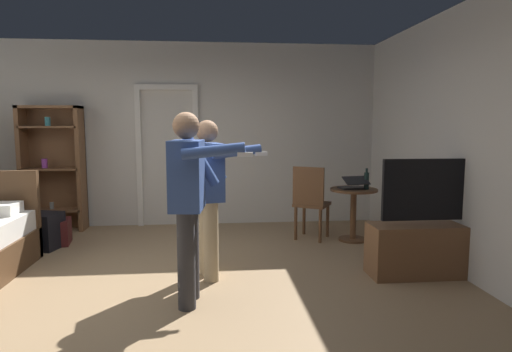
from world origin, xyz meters
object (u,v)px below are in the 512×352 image
at_px(bookshelf, 53,164).
at_px(bottle_on_table, 366,180).
at_px(person_blue_shirt, 189,195).
at_px(suitcase_dark, 36,231).
at_px(wooden_chair, 310,200).
at_px(laptop, 353,185).
at_px(tv_flatscreen, 431,242).
at_px(side_table, 353,206).
at_px(person_striped_shirt, 209,189).
at_px(suitcase_small, 43,233).

distance_m(bookshelf, bottle_on_table, 4.44).
relative_size(bookshelf, person_blue_shirt, 1.10).
bearing_deg(suitcase_dark, wooden_chair, 15.13).
bearing_deg(laptop, tv_flatscreen, -73.90).
distance_m(side_table, person_striped_shirt, 2.29).
bearing_deg(suitcase_small, side_table, -11.90).
relative_size(tv_flatscreen, side_table, 1.80).
distance_m(bookshelf, wooden_chair, 3.74).
bearing_deg(person_blue_shirt, person_striped_shirt, 75.59).
height_order(bottle_on_table, person_blue_shirt, person_blue_shirt).
height_order(person_striped_shirt, suitcase_dark, person_striped_shirt).
relative_size(person_blue_shirt, suitcase_dark, 2.85).
bearing_deg(suitcase_dark, laptop, 12.96).
xyz_separation_m(bookshelf, person_striped_shirt, (2.27, -2.25, -0.07)).
bearing_deg(laptop, person_blue_shirt, -137.96).
distance_m(person_blue_shirt, person_striped_shirt, 0.66).
height_order(laptop, person_striped_shirt, person_striped_shirt).
distance_m(person_blue_shirt, suitcase_dark, 2.85).
bearing_deg(suitcase_small, laptop, -12.53).
xyz_separation_m(laptop, person_blue_shirt, (-2.03, -1.83, 0.20)).
xyz_separation_m(side_table, suitcase_small, (-4.02, 0.16, -0.31)).
distance_m(bottle_on_table, wooden_chair, 0.77).
bearing_deg(side_table, suitcase_small, 177.75).
bearing_deg(tv_flatscreen, side_table, 104.71).
bearing_deg(suitcase_dark, person_striped_shirt, -16.15).
bearing_deg(person_blue_shirt, suitcase_dark, 136.62).
relative_size(side_table, suitcase_dark, 1.21).
bearing_deg(laptop, side_table, 60.81).
distance_m(side_table, bottle_on_table, 0.38).
bearing_deg(bookshelf, tv_flatscreen, -28.05).
bearing_deg(person_blue_shirt, laptop, 42.04).
bearing_deg(laptop, bookshelf, 165.56).
bearing_deg(tv_flatscreen, bottle_on_table, 99.73).
height_order(side_table, laptop, laptop).
height_order(bookshelf, wooden_chair, bookshelf).
bearing_deg(bookshelf, suitcase_dark, -84.06).
bearing_deg(person_striped_shirt, person_blue_shirt, -104.41).
bearing_deg(bookshelf, wooden_chair, -14.39).
relative_size(tv_flatscreen, bottle_on_table, 4.56).
relative_size(side_table, laptop, 1.91).
xyz_separation_m(person_striped_shirt, suitcase_dark, (-2.17, 1.25, -0.68)).
xyz_separation_m(laptop, wooden_chair, (-0.53, 0.14, -0.21)).
relative_size(bookshelf, tv_flatscreen, 1.43).
xyz_separation_m(side_table, bottle_on_table, (0.14, -0.08, 0.35)).
xyz_separation_m(bookshelf, laptop, (4.13, -1.06, -0.22)).
height_order(bookshelf, suitcase_dark, bookshelf).
distance_m(bookshelf, laptop, 4.27).
relative_size(bottle_on_table, person_blue_shirt, 0.17).
height_order(bookshelf, side_table, bookshelf).
height_order(wooden_chair, person_striped_shirt, person_striped_shirt).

